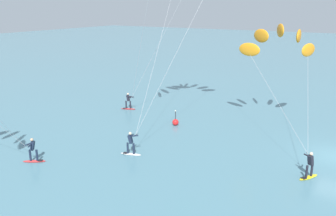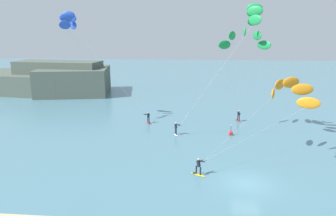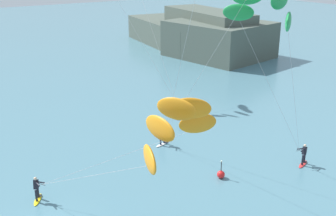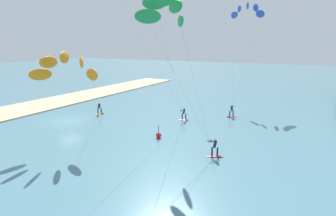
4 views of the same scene
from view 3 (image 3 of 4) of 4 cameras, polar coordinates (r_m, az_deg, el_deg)
name	(u,v)px [view 3 (image 3 of 4)]	position (r m, az deg, el deg)	size (l,w,h in m)	color
kitesurfer_nearshore	(170,128)	(20.21, 0.24, -2.71)	(11.87, 8.35, 8.63)	yellow
kitesurfer_far_out	(264,10)	(27.06, 12.90, 12.77)	(6.44, 6.95, 13.44)	red
marker_buoy	(221,174)	(30.32, 7.19, -8.91)	(0.56, 0.56, 1.38)	red
distant_headland	(201,34)	(71.54, 4.44, 9.97)	(31.05, 16.35, 6.83)	#4C564C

